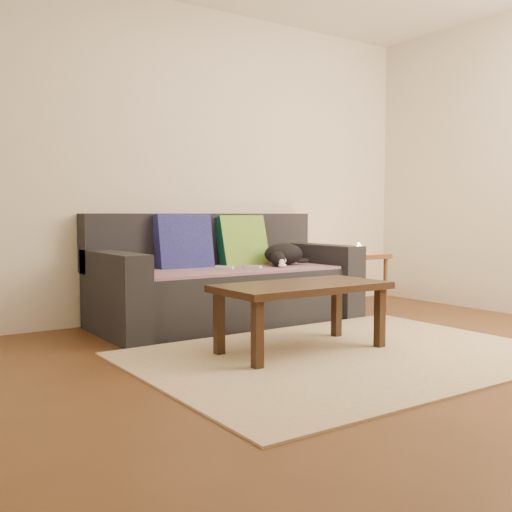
% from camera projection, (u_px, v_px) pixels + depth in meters
% --- Properties ---
extents(ground, '(4.50, 4.50, 0.00)m').
position_uv_depth(ground, '(364.00, 361.00, 3.52)').
color(ground, brown).
rests_on(ground, ground).
extents(back_wall, '(4.50, 0.04, 2.60)m').
position_uv_depth(back_wall, '(198.00, 163.00, 5.08)').
color(back_wall, beige).
rests_on(back_wall, ground).
extents(sofa, '(2.10, 0.94, 0.87)m').
position_uv_depth(sofa, '(225.00, 284.00, 4.79)').
color(sofa, '#232328').
rests_on(sofa, ground).
extents(throw_blanket, '(1.66, 0.74, 0.02)m').
position_uv_depth(throw_blanket, '(231.00, 269.00, 4.71)').
color(throw_blanket, '#392647').
rests_on(throw_blanket, sofa).
extents(cushion_navy, '(0.47, 0.19, 0.48)m').
position_uv_depth(cushion_navy, '(184.00, 244.00, 4.75)').
color(cushion_navy, '#11164B').
rests_on(cushion_navy, throw_blanket).
extents(cushion_green, '(0.44, 0.22, 0.45)m').
position_uv_depth(cushion_green, '(242.00, 242.00, 5.06)').
color(cushion_green, '#0B4B2E').
rests_on(cushion_green, throw_blanket).
extents(cat, '(0.42, 0.34, 0.18)m').
position_uv_depth(cat, '(283.00, 255.00, 4.98)').
color(cat, black).
rests_on(cat, throw_blanket).
extents(wii_remote_a, '(0.11, 0.15, 0.03)m').
position_uv_depth(wii_remote_a, '(224.00, 268.00, 4.56)').
color(wii_remote_a, white).
rests_on(wii_remote_a, throw_blanket).
extents(wii_remote_b, '(0.09, 0.15, 0.03)m').
position_uv_depth(wii_remote_b, '(253.00, 267.00, 4.62)').
color(wii_remote_b, white).
rests_on(wii_remote_b, throw_blanket).
extents(side_table, '(0.41, 0.41, 0.52)m').
position_uv_depth(side_table, '(359.00, 264.00, 5.31)').
color(side_table, brown).
rests_on(side_table, ground).
extents(candle, '(0.06, 0.06, 0.09)m').
position_uv_depth(candle, '(359.00, 249.00, 5.30)').
color(candle, beige).
rests_on(candle, side_table).
extents(rug, '(2.50, 1.80, 0.01)m').
position_uv_depth(rug, '(346.00, 355.00, 3.64)').
color(rug, '#C5B487').
rests_on(rug, ground).
extents(coffee_table, '(1.08, 0.54, 0.43)m').
position_uv_depth(coffee_table, '(302.00, 292.00, 3.73)').
color(coffee_table, black).
rests_on(coffee_table, rug).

